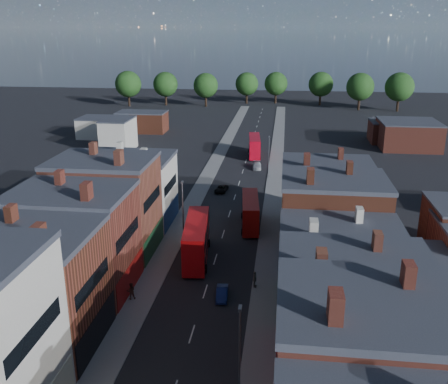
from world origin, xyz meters
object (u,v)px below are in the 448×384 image
(car_2, at_px, (221,189))
(ped_1, at_px, (131,291))
(car_1, at_px, (222,293))
(car_3, at_px, (257,166))
(ped_3, at_px, (255,279))
(bus_2, at_px, (255,146))
(bus_1, at_px, (250,211))
(bus_0, at_px, (196,239))

(car_2, bearing_deg, ped_1, -90.87)
(car_1, distance_m, car_2, 36.10)
(car_3, bearing_deg, ped_1, -104.40)
(ped_3, bearing_deg, car_2, 16.54)
(car_3, bearing_deg, ped_3, -90.53)
(bus_2, distance_m, car_1, 61.83)
(bus_1, bearing_deg, car_1, -99.37)
(bus_0, relative_size, car_3, 2.76)
(car_2, bearing_deg, bus_0, -82.79)
(car_1, bearing_deg, car_2, 92.89)
(bus_2, bearing_deg, car_2, -103.80)
(car_1, relative_size, car_2, 0.87)
(car_3, xyz_separation_m, ped_3, (2.63, -49.02, 0.43))
(bus_0, relative_size, ped_1, 6.33)
(car_1, bearing_deg, bus_1, 81.35)
(bus_1, relative_size, bus_2, 0.97)
(bus_2, xyz_separation_m, ped_3, (3.80, -59.19, -1.35))
(ped_1, distance_m, ped_3, 13.42)
(bus_2, distance_m, ped_1, 63.96)
(car_3, bearing_deg, bus_2, 92.99)
(bus_2, height_order, ped_1, bus_2)
(bus_1, distance_m, car_1, 20.59)
(ped_3, bearing_deg, car_3, 6.19)
(car_1, bearing_deg, ped_1, -175.40)
(ped_1, bearing_deg, bus_1, -136.10)
(ped_1, bearing_deg, car_3, -120.37)
(ped_3, bearing_deg, bus_0, 53.23)
(car_1, relative_size, car_3, 0.81)
(bus_0, relative_size, bus_1, 1.16)
(ped_3, bearing_deg, ped_1, 111.03)
(bus_1, xyz_separation_m, car_3, (-0.83, 31.18, -1.70))
(car_1, xyz_separation_m, car_3, (0.67, 51.64, 0.05))
(car_2, xyz_separation_m, ped_1, (-4.86, -37.31, 0.49))
(bus_1, xyz_separation_m, bus_2, (-2.00, 41.35, 0.09))
(bus_0, xyz_separation_m, car_3, (4.97, 42.67, -2.05))
(bus_2, relative_size, car_1, 3.04)
(car_1, relative_size, ped_1, 1.87)
(bus_1, height_order, car_1, bus_1)
(car_1, xyz_separation_m, ped_3, (3.30, 2.62, 0.48))
(car_1, distance_m, car_3, 51.65)
(bus_0, distance_m, bus_1, 12.87)
(bus_2, bearing_deg, car_1, -94.34)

